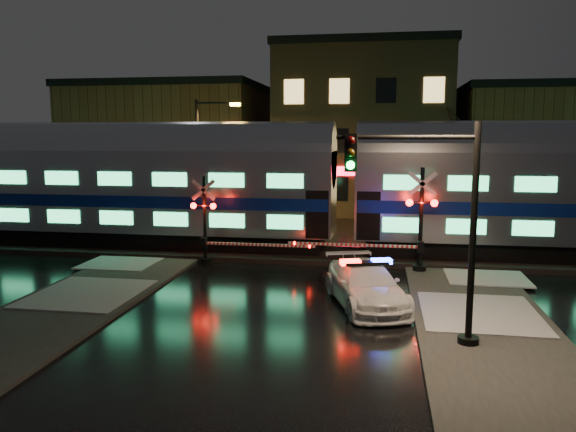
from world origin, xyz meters
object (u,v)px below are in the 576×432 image
(police_car, at_px, (366,285))
(traffic_light, at_px, (436,230))
(crossing_signal_left, at_px, (212,229))
(streetlight, at_px, (202,159))
(crossing_signal_right, at_px, (412,230))

(police_car, bearing_deg, traffic_light, -78.72)
(police_car, bearing_deg, crossing_signal_left, 126.55)
(streetlight, bearing_deg, traffic_light, -53.07)
(police_car, xyz_separation_m, traffic_light, (1.85, -3.30, 2.42))
(crossing_signal_left, distance_m, traffic_light, 11.75)
(crossing_signal_right, bearing_deg, crossing_signal_left, -179.93)
(crossing_signal_right, distance_m, crossing_signal_left, 8.30)
(police_car, xyz_separation_m, crossing_signal_right, (1.68, 4.71, 1.07))
(crossing_signal_right, bearing_deg, streetlight, 148.40)
(police_car, relative_size, crossing_signal_right, 0.85)
(streetlight, bearing_deg, crossing_signal_right, -31.60)
(crossing_signal_left, distance_m, streetlight, 7.68)
(police_car, relative_size, traffic_light, 0.88)
(crossing_signal_right, distance_m, traffic_light, 8.12)
(police_car, xyz_separation_m, crossing_signal_left, (-6.61, 4.70, 0.88))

